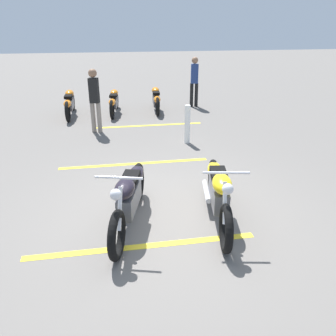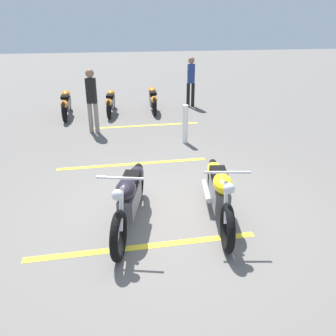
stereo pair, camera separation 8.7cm
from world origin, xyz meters
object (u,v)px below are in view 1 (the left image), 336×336
at_px(motorcycle_row_far_left, 156,99).
at_px(motorcycle_row_left, 114,102).
at_px(motorcycle_row_center, 69,103).
at_px(bystander_near_row, 95,98).
at_px(bystander_secondary, 194,79).
at_px(motorcycle_bright_foreground, 218,191).
at_px(bollard_post, 187,124).
at_px(motorcycle_dark_foreground, 129,196).

height_order(motorcycle_row_far_left, motorcycle_row_left, motorcycle_row_far_left).
height_order(motorcycle_row_center, bystander_near_row, bystander_near_row).
distance_m(motorcycle_row_center, bystander_secondary, 4.31).
height_order(motorcycle_bright_foreground, motorcycle_row_far_left, motorcycle_bright_foreground).
bearing_deg(bystander_secondary, motorcycle_row_center, 105.64).
bearing_deg(motorcycle_row_left, bystander_secondary, -70.92).
height_order(bystander_near_row, bystander_secondary, same).
xyz_separation_m(motorcycle_row_far_left, bystander_near_row, (-2.08, 1.92, 0.54)).
bearing_deg(motorcycle_bright_foreground, motorcycle_row_left, -158.01).
height_order(motorcycle_bright_foreground, bystander_secondary, bystander_secondary).
height_order(motorcycle_row_center, bollard_post, bollard_post).
relative_size(motorcycle_row_left, bystander_near_row, 1.16).
distance_m(motorcycle_row_far_left, bollard_post, 3.39).
relative_size(motorcycle_row_center, bollard_post, 2.19).
bearing_deg(motorcycle_dark_foreground, motorcycle_row_left, -164.33).
bearing_deg(motorcycle_row_left, motorcycle_bright_foreground, -160.89).
bearing_deg(bystander_secondary, bystander_near_row, 133.69).
bearing_deg(bollard_post, motorcycle_dark_foreground, 154.88).
relative_size(motorcycle_row_center, bystander_near_row, 1.23).
bearing_deg(bystander_near_row, motorcycle_row_center, 40.46).
relative_size(motorcycle_bright_foreground, bystander_secondary, 1.30).
distance_m(motorcycle_bright_foreground, motorcycle_row_center, 7.31).
distance_m(motorcycle_row_far_left, bystander_near_row, 2.89).
relative_size(motorcycle_bright_foreground, motorcycle_row_center, 1.05).
bearing_deg(bystander_near_row, bystander_secondary, -37.63).
distance_m(motorcycle_dark_foreground, motorcycle_row_left, 6.75).
bearing_deg(motorcycle_bright_foreground, motorcycle_dark_foreground, -82.77).
bearing_deg(bystander_near_row, bollard_post, -104.53).
height_order(motorcycle_row_left, bystander_near_row, bystander_near_row).
bearing_deg(motorcycle_bright_foreground, bystander_near_row, -148.02).
bearing_deg(motorcycle_row_far_left, bystander_secondary, -68.42).
bearing_deg(motorcycle_row_far_left, motorcycle_row_left, 99.03).
distance_m(motorcycle_dark_foreground, bystander_secondary, 7.86).
bearing_deg(motorcycle_dark_foreground, motorcycle_row_far_left, -175.94).
xyz_separation_m(motorcycle_row_left, motorcycle_row_center, (-0.09, 1.40, 0.02)).
relative_size(motorcycle_row_far_left, bystander_secondary, 1.19).
xyz_separation_m(motorcycle_row_center, bollard_post, (-3.14, -3.15, 0.05)).
distance_m(motorcycle_row_center, bystander_near_row, 2.12).
bearing_deg(bollard_post, motorcycle_row_far_left, 5.79).
xyz_separation_m(motorcycle_row_center, bystander_secondary, (0.69, -4.22, 0.52)).
bearing_deg(motorcycle_row_far_left, motorcycle_row_center, 98.03).
bearing_deg(motorcycle_row_center, motorcycle_dark_foreground, -167.01).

